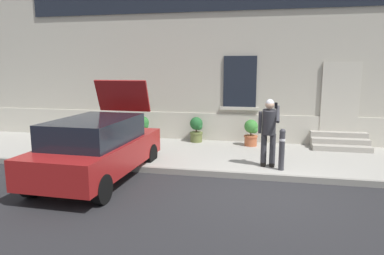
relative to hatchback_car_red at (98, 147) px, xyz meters
name	(u,v)px	position (x,y,z in m)	size (l,w,h in m)	color
ground_plane	(263,193)	(3.89, -0.17, -0.80)	(80.00, 80.00, 0.00)	#232326
sidewalk	(264,158)	(3.89, 2.63, -0.72)	(24.00, 3.60, 0.15)	#99968E
curb_edge	(264,177)	(3.89, 0.77, -0.72)	(24.00, 0.12, 0.15)	gray
building_facade	(268,36)	(3.89, 5.12, 2.93)	(24.00, 1.52, 7.50)	#B2AD9E
entrance_stoop	(339,142)	(6.21, 4.06, -0.46)	(1.73, 0.96, 0.48)	#9E998E
hatchback_car_red	(98,147)	(0.00, 0.00, 0.00)	(1.88, 4.11, 2.34)	maroon
bollard_near_person	(282,148)	(4.30, 1.18, -0.09)	(0.15, 0.15, 1.04)	#333338
bollard_far_left	(114,140)	(-0.12, 1.18, -0.09)	(0.15, 0.15, 1.04)	#333338
person_on_phone	(269,128)	(3.97, 1.40, 0.35)	(0.51, 0.49, 1.75)	#2D2D33
planter_cream	(143,128)	(-0.25, 3.82, -0.19)	(0.44, 0.44, 0.86)	beige
planter_olive	(197,129)	(1.60, 4.02, -0.19)	(0.44, 0.44, 0.86)	#606B38
planter_terracotta	(251,132)	(3.46, 3.80, -0.19)	(0.44, 0.44, 0.86)	#B25B38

